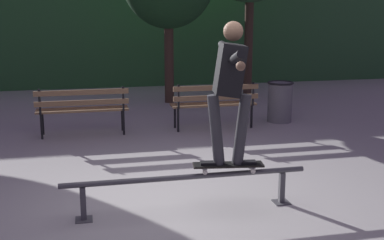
% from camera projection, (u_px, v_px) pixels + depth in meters
% --- Properties ---
extents(ground_plane, '(90.00, 90.00, 0.00)m').
position_uv_depth(ground_plane, '(183.00, 204.00, 5.64)').
color(ground_plane, '#ADAAA8').
extents(hedge_backdrop, '(24.00, 1.20, 2.74)m').
position_uv_depth(hedge_backdrop, '(119.00, 38.00, 14.45)').
color(hedge_backdrop, '#2D5B33').
rests_on(hedge_backdrop, ground).
extents(grind_rail, '(2.73, 0.18, 0.43)m').
position_uv_depth(grind_rail, '(187.00, 183.00, 5.38)').
color(grind_rail, '#47474C').
rests_on(grind_rail, ground).
extents(skateboard, '(0.80, 0.31, 0.09)m').
position_uv_depth(skateboard, '(228.00, 165.00, 5.44)').
color(skateboard, black).
rests_on(skateboard, grind_rail).
extents(skateboarder, '(0.63, 1.40, 1.56)m').
position_uv_depth(skateboarder, '(230.00, 81.00, 5.24)').
color(skateboarder, black).
rests_on(skateboarder, skateboard).
extents(park_bench_leftmost, '(1.60, 0.42, 0.88)m').
position_uv_depth(park_bench_leftmost, '(82.00, 106.00, 8.60)').
color(park_bench_leftmost, black).
rests_on(park_bench_leftmost, ground).
extents(park_bench_left_center, '(1.60, 0.42, 0.88)m').
position_uv_depth(park_bench_left_center, '(214.00, 101.00, 9.10)').
color(park_bench_left_center, black).
rests_on(park_bench_left_center, ground).
extents(trash_can, '(0.52, 0.52, 0.80)m').
position_uv_depth(trash_can, '(280.00, 101.00, 9.74)').
color(trash_can, slate).
rests_on(trash_can, ground).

